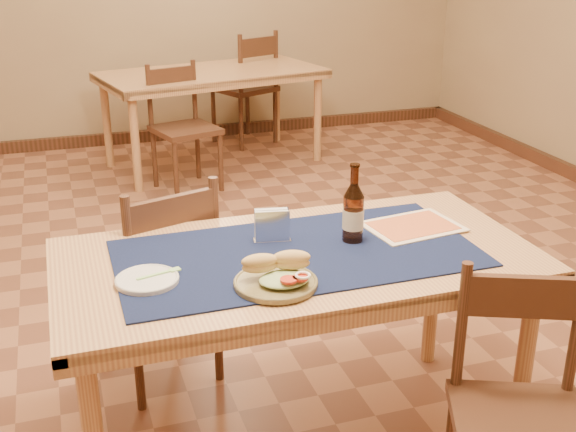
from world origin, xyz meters
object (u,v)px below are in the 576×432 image
object	(u,v)px
main_table	(297,276)
back_table	(212,81)
chair_main_near	(521,412)
napkin_holder	(272,226)
chair_main_far	(160,278)
beer_bottle	(353,213)
sandwich_plate	(278,277)

from	to	relation	value
main_table	back_table	size ratio (longest dim) A/B	0.88
chair_main_near	napkin_holder	size ratio (longest dim) A/B	6.36
chair_main_far	napkin_holder	distance (m)	0.64
beer_bottle	sandwich_plate	bearing A→B (deg)	-145.08
main_table	chair_main_near	xyz separation A→B (m)	(0.48, -0.63, -0.22)
chair_main_near	chair_main_far	bearing A→B (deg)	126.81
chair_main_far	back_table	bearing A→B (deg)	73.29
back_table	napkin_holder	bearing A→B (deg)	-99.03
main_table	napkin_holder	world-z (taller)	napkin_holder
chair_main_far	chair_main_near	bearing A→B (deg)	-53.19
beer_bottle	napkin_holder	xyz separation A→B (m)	(-0.27, 0.09, -0.05)
chair_main_near	napkin_holder	world-z (taller)	napkin_holder
beer_bottle	napkin_holder	distance (m)	0.28
main_table	chair_main_far	world-z (taller)	chair_main_far
main_table	napkin_holder	distance (m)	0.19
chair_main_far	beer_bottle	bearing A→B (deg)	-39.33
back_table	beer_bottle	xyz separation A→B (m)	(-0.26, -3.40, 0.19)
main_table	back_table	distance (m)	3.47
main_table	chair_main_near	size ratio (longest dim) A/B	1.87
back_table	napkin_holder	world-z (taller)	napkin_holder
main_table	sandwich_plate	bearing A→B (deg)	-122.98
back_table	chair_main_near	bearing A→B (deg)	-89.97
napkin_holder	beer_bottle	bearing A→B (deg)	-18.04
back_table	chair_main_far	size ratio (longest dim) A/B	2.03
main_table	beer_bottle	distance (m)	0.29
chair_main_near	main_table	bearing A→B (deg)	127.30
main_table	beer_bottle	size ratio (longest dim) A/B	5.76
main_table	beer_bottle	xyz separation A→B (m)	(0.22, 0.04, 0.19)
main_table	chair_main_far	xyz separation A→B (m)	(-0.39, 0.54, -0.20)
main_table	sandwich_plate	world-z (taller)	sandwich_plate
main_table	napkin_holder	size ratio (longest dim) A/B	11.88
sandwich_plate	beer_bottle	world-z (taller)	beer_bottle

